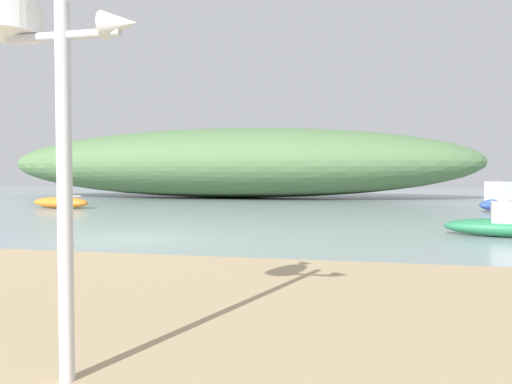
% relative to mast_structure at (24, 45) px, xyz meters
% --- Properties ---
extents(ground_plane, '(120.00, 120.00, 0.00)m').
position_rel_mast_structure_xyz_m(ground_plane, '(-3.93, 9.29, -2.90)').
color(ground_plane, gray).
extents(distant_hill, '(40.74, 13.17, 5.87)m').
position_rel_mast_structure_xyz_m(distant_hill, '(-7.60, 35.32, 0.04)').
color(distant_hill, '#517547').
rests_on(distant_hill, ground).
extents(mast_structure, '(1.40, 0.54, 3.25)m').
position_rel_mast_structure_xyz_m(mast_structure, '(0.00, 0.00, 0.00)').
color(mast_structure, silver).
rests_on(mast_structure, beach_sand).
extents(sailboat_far_left, '(3.73, 1.43, 3.47)m').
position_rel_mast_structure_xyz_m(sailboat_far_left, '(-13.69, 20.30, -2.56)').
color(sailboat_far_left, orange).
rests_on(sailboat_far_left, ground).
extents(motorboat_west_reach, '(3.69, 3.36, 1.55)m').
position_rel_mast_structure_xyz_m(motorboat_west_reach, '(10.36, 23.03, -2.35)').
color(motorboat_west_reach, '#2D4C9E').
rests_on(motorboat_west_reach, ground).
extents(motorboat_by_sandbar, '(3.29, 1.66, 1.06)m').
position_rel_mast_structure_xyz_m(motorboat_by_sandbar, '(7.07, 12.00, -2.51)').
color(motorboat_by_sandbar, '#287A4C').
rests_on(motorboat_by_sandbar, ground).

